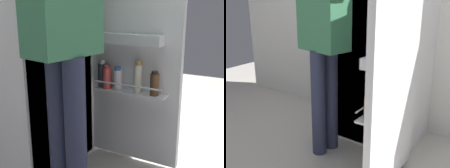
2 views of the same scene
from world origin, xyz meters
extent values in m
cube|color=white|center=(0.00, 0.55, 0.87)|extent=(0.70, 0.59, 1.74)
cube|color=white|center=(0.00, 0.25, 0.87)|extent=(0.66, 0.01, 1.70)
cube|color=white|center=(0.00, 0.30, 1.00)|extent=(0.62, 0.09, 0.01)
cube|color=white|center=(0.37, -0.09, 0.86)|extent=(0.05, 0.68, 1.67)
cube|color=white|center=(0.29, -0.09, 0.56)|extent=(0.11, 0.53, 0.01)
cylinder|color=silver|center=(0.24, -0.09, 0.62)|extent=(0.01, 0.51, 0.01)
cube|color=white|center=(0.29, -0.09, 0.92)|extent=(0.10, 0.45, 0.07)
cylinder|color=#DB4C47|center=(0.28, 0.08, 0.64)|extent=(0.06, 0.06, 0.15)
cylinder|color=#B22D28|center=(0.28, 0.08, 0.72)|extent=(0.05, 0.05, 0.02)
cylinder|color=brown|center=(0.29, -0.27, 0.63)|extent=(0.06, 0.06, 0.15)
cylinder|color=black|center=(0.29, -0.27, 0.72)|extent=(0.05, 0.05, 0.02)
cylinder|color=white|center=(0.29, 0.00, 0.63)|extent=(0.06, 0.06, 0.14)
cylinder|color=#335BB2|center=(0.29, 0.00, 0.71)|extent=(0.05, 0.05, 0.02)
cylinder|color=#EDE5CC|center=(0.30, -0.15, 0.66)|extent=(0.06, 0.06, 0.19)
cylinder|color=#B78933|center=(0.30, -0.15, 0.77)|extent=(0.04, 0.04, 0.03)
cylinder|color=#333842|center=(0.30, 0.14, 0.65)|extent=(0.06, 0.06, 0.17)
cylinder|color=silver|center=(0.30, 0.14, 0.75)|extent=(0.04, 0.04, 0.02)
cylinder|color=red|center=(0.09, 0.30, 1.06)|extent=(0.09, 0.09, 0.10)
cylinder|color=#2D334C|center=(-0.27, 0.08, 0.45)|extent=(0.12, 0.12, 0.89)
cylinder|color=#2D334C|center=(-0.29, -0.05, 0.45)|extent=(0.12, 0.12, 0.89)
camera|label=1|loc=(-1.54, -0.99, 1.17)|focal=49.21mm
camera|label=2|loc=(1.10, -1.76, 1.36)|focal=46.36mm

